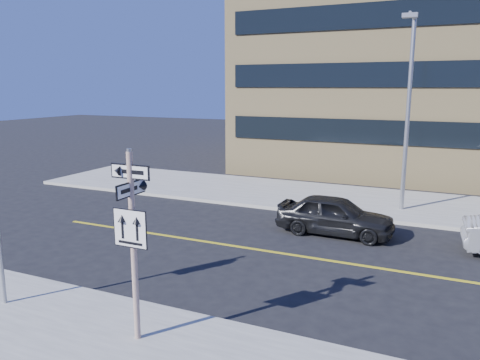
% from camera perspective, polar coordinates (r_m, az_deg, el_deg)
% --- Properties ---
extents(ground, '(120.00, 120.00, 0.00)m').
position_cam_1_polar(ground, '(12.65, -5.35, -14.01)').
color(ground, black).
rests_on(ground, ground).
extents(sign_pole, '(0.92, 0.92, 4.06)m').
position_cam_1_polar(sign_pole, '(9.81, -12.95, -6.59)').
color(sign_pole, silver).
rests_on(sign_pole, near_sidewalk).
extents(parked_car_a, '(1.81, 4.32, 1.46)m').
position_cam_1_polar(parked_car_a, '(17.68, 11.51, -4.22)').
color(parked_car_a, black).
rests_on(parked_car_a, ground).
extents(streetlight_a, '(0.55, 2.25, 8.00)m').
position_cam_1_polar(streetlight_a, '(20.72, 19.83, 8.90)').
color(streetlight_a, gray).
rests_on(streetlight_a, far_sidewalk).
extents(building_brick, '(18.00, 18.00, 18.00)m').
position_cam_1_polar(building_brick, '(35.27, 19.02, 16.62)').
color(building_brick, tan).
rests_on(building_brick, ground).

